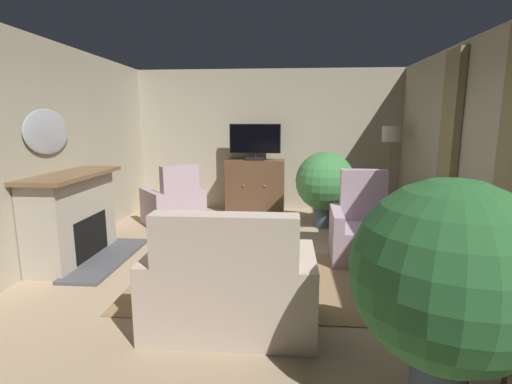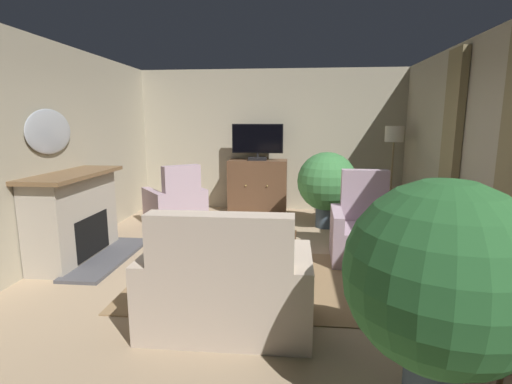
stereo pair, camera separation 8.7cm
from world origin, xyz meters
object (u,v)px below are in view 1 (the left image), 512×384
at_px(coffee_table, 252,238).
at_px(side_chair_mid_row, 488,279).
at_px(sofa_floral, 231,290).
at_px(wall_mirror_oval, 47,132).
at_px(fireplace, 74,219).
at_px(cat, 162,258).
at_px(television, 255,141).
at_px(potted_plant_on_hearth_side, 325,183).
at_px(folded_newspaper, 265,236).
at_px(floor_lamp, 391,145).
at_px(tv_cabinet, 255,187).
at_px(side_chair_nearest_door, 451,251).
at_px(armchair_beside_cabinet, 365,232).
at_px(potted_plant_small_fern_corner, 447,276).
at_px(tv_remote, 265,234).
at_px(armchair_facing_sofa, 174,206).

relative_size(coffee_table, side_chair_mid_row, 1.14).
bearing_deg(sofa_floral, wall_mirror_oval, 148.51).
relative_size(fireplace, cat, 2.32).
bearing_deg(television, potted_plant_on_hearth_side, -37.62).
bearing_deg(folded_newspaper, cat, 156.31).
bearing_deg(floor_lamp, tv_cabinet, 173.73).
relative_size(side_chair_nearest_door, cat, 1.32).
xyz_separation_m(folded_newspaper, side_chair_mid_row, (1.88, -1.26, 0.07)).
height_order(armchair_beside_cabinet, floor_lamp, floor_lamp).
height_order(sofa_floral, armchair_beside_cabinet, armchair_beside_cabinet).
distance_m(tv_cabinet, side_chair_mid_row, 4.92).
bearing_deg(potted_plant_on_hearth_side, television, 142.38).
xyz_separation_m(potted_plant_small_fern_corner, cat, (-2.49, 2.14, -0.74)).
xyz_separation_m(television, tv_remote, (0.36, -3.02, -0.95)).
xyz_separation_m(side_chair_mid_row, side_chair_nearest_door, (0.00, 0.71, -0.01)).
distance_m(potted_plant_on_hearth_side, cat, 3.03).
distance_m(coffee_table, armchair_beside_cabinet, 1.52).
relative_size(tv_cabinet, armchair_beside_cabinet, 1.00).
distance_m(wall_mirror_oval, armchair_facing_sofa, 2.41).
relative_size(wall_mirror_oval, folded_newspaper, 3.05).
bearing_deg(tv_cabinet, fireplace, -126.10).
distance_m(sofa_floral, armchair_beside_cabinet, 2.41).
bearing_deg(wall_mirror_oval, side_chair_nearest_door, -9.64).
bearing_deg(armchair_beside_cabinet, cat, -168.49).
relative_size(wall_mirror_oval, coffee_table, 0.84).
bearing_deg(floor_lamp, potted_plant_small_fern_corner, -100.54).
xyz_separation_m(side_chair_mid_row, floor_lamp, (0.24, 4.10, 0.85)).
bearing_deg(side_chair_nearest_door, cat, 168.89).
bearing_deg(sofa_floral, potted_plant_on_hearth_side, 71.81).
distance_m(coffee_table, side_chair_mid_row, 2.45).
xyz_separation_m(armchair_facing_sofa, potted_plant_on_hearth_side, (2.57, 0.12, 0.43)).
distance_m(wall_mirror_oval, armchair_beside_cabinet, 4.21).
distance_m(coffee_table, armchair_facing_sofa, 2.42).
height_order(fireplace, side_chair_mid_row, fireplace).
bearing_deg(potted_plant_on_hearth_side, cat, -137.04).
bearing_deg(tv_cabinet, tv_remote, -83.29).
relative_size(tv_cabinet, coffee_table, 1.05).
bearing_deg(floor_lamp, potted_plant_on_hearth_side, -148.90).
xyz_separation_m(television, coffee_table, (0.21, -2.97, -1.01)).
distance_m(tv_cabinet, sofa_floral, 4.41).
relative_size(wall_mirror_oval, armchair_beside_cabinet, 0.80).
xyz_separation_m(folded_newspaper, armchair_facing_sofa, (-1.68, 1.97, -0.11)).
bearing_deg(tv_remote, tv_cabinet, -94.56).
bearing_deg(potted_plant_on_hearth_side, potted_plant_small_fern_corner, -85.53).
relative_size(folded_newspaper, floor_lamp, 0.18).
distance_m(fireplace, wall_mirror_oval, 1.13).
distance_m(tv_cabinet, side_chair_nearest_door, 4.30).
bearing_deg(potted_plant_small_fern_corner, tv_cabinet, 106.97).
distance_m(tv_remote, cat, 1.32).
bearing_deg(side_chair_nearest_door, television, 122.03).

